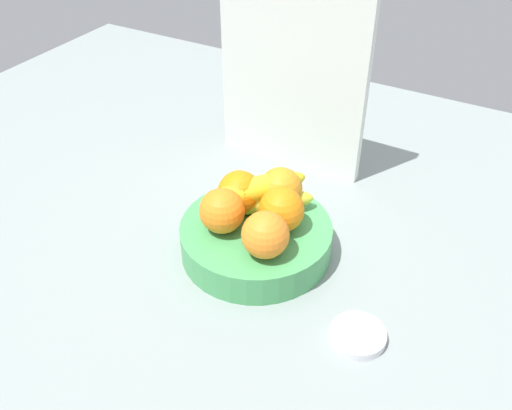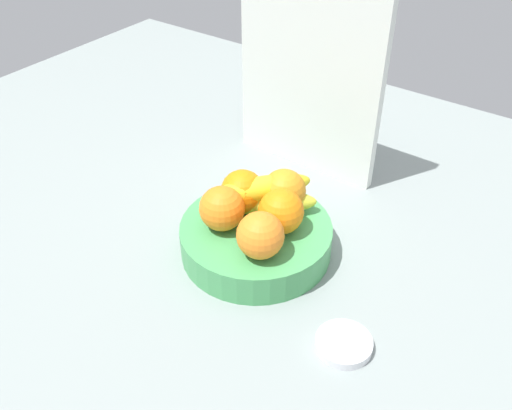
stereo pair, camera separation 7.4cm
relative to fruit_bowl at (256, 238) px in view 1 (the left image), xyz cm
name	(u,v)px [view 1 (the left image)]	position (x,y,z in cm)	size (l,w,h in cm)	color
ground_plane	(253,269)	(0.96, -2.53, -4.04)	(180.00, 140.00, 3.00)	gray
fruit_bowl	(256,238)	(0.00, 0.00, 0.00)	(23.43, 23.43, 5.09)	#47A05A
orange_front_left	(265,235)	(4.14, -4.72, 5.98)	(6.87, 6.87, 6.87)	orange
orange_front_right	(281,210)	(3.50, 1.46, 5.98)	(6.87, 6.87, 6.87)	orange
orange_center	(281,189)	(1.09, 6.12, 5.98)	(6.87, 6.87, 6.87)	orange
orange_back_left	(240,192)	(-4.15, 2.21, 5.98)	(6.87, 6.87, 6.87)	orange
orange_back_right	(222,211)	(-4.07, -3.03, 5.98)	(6.87, 6.87, 6.87)	orange
banana_bunch	(258,195)	(-1.53, 3.30, 5.64)	(16.16, 16.06, 6.20)	yellow
cutting_board	(292,74)	(-7.31, 26.05, 15.46)	(28.00, 1.80, 36.00)	white
jar_lid	(358,335)	(20.34, -8.67, -1.88)	(7.54, 7.54, 1.32)	silver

